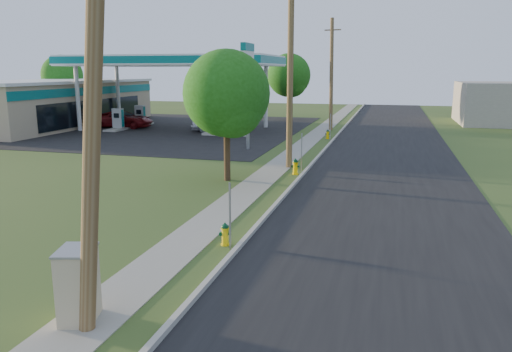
{
  "coord_description": "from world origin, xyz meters",
  "views": [
    {
      "loc": [
        4.62,
        -9.01,
        5.14
      ],
      "look_at": [
        0.0,
        8.0,
        1.4
      ],
      "focal_mm": 35.0,
      "sensor_mm": 36.0,
      "label": 1
    }
  ],
  "objects_px": {
    "utility_pole_near": "(93,89)",
    "tree_lot": "(290,77)",
    "hydrant_far": "(328,134)",
    "utility_cabinet": "(78,285)",
    "fuel_pump_sw": "(140,118)",
    "car_red": "(123,119)",
    "utility_pole_far": "(331,74)",
    "fuel_pump_nw": "(118,122)",
    "fuel_pump_ne": "(215,125)",
    "car_silver": "(218,123)",
    "price_pylon": "(248,66)",
    "hydrant_mid": "(295,167)",
    "tree_verge": "(228,97)",
    "utility_pole_mid": "(290,74)",
    "hydrant_near": "(225,234)",
    "fuel_pump_se": "(230,120)",
    "tree_back": "(63,77)"
  },
  "relations": [
    {
      "from": "utility_pole_far",
      "to": "utility_pole_mid",
      "type": "bearing_deg",
      "value": -90.0
    },
    {
      "from": "utility_pole_far",
      "to": "car_red",
      "type": "height_order",
      "value": "utility_pole_far"
    },
    {
      "from": "tree_lot",
      "to": "hydrant_near",
      "type": "bearing_deg",
      "value": -81.28
    },
    {
      "from": "utility_pole_far",
      "to": "tree_verge",
      "type": "height_order",
      "value": "utility_pole_far"
    },
    {
      "from": "car_red",
      "to": "tree_back",
      "type": "bearing_deg",
      "value": 51.59
    },
    {
      "from": "utility_pole_near",
      "to": "tree_back",
      "type": "height_order",
      "value": "utility_pole_near"
    },
    {
      "from": "fuel_pump_nw",
      "to": "hydrant_far",
      "type": "bearing_deg",
      "value": -2.75
    },
    {
      "from": "utility_pole_near",
      "to": "hydrant_far",
      "type": "relative_size",
      "value": 13.13
    },
    {
      "from": "fuel_pump_sw",
      "to": "car_red",
      "type": "relative_size",
      "value": 0.59
    },
    {
      "from": "fuel_pump_se",
      "to": "price_pylon",
      "type": "xyz_separation_m",
      "value": [
        5.0,
        -11.5,
        4.71
      ]
    },
    {
      "from": "hydrant_far",
      "to": "utility_cabinet",
      "type": "bearing_deg",
      "value": -92.68
    },
    {
      "from": "fuel_pump_sw",
      "to": "car_red",
      "type": "distance_m",
      "value": 2.27
    },
    {
      "from": "car_silver",
      "to": "fuel_pump_ne",
      "type": "bearing_deg",
      "value": 168.15
    },
    {
      "from": "price_pylon",
      "to": "car_silver",
      "type": "bearing_deg",
      "value": 120.62
    },
    {
      "from": "price_pylon",
      "to": "car_silver",
      "type": "distance_m",
      "value": 11.09
    },
    {
      "from": "fuel_pump_sw",
      "to": "hydrant_near",
      "type": "height_order",
      "value": "fuel_pump_sw"
    },
    {
      "from": "price_pylon",
      "to": "hydrant_mid",
      "type": "relative_size",
      "value": 8.45
    },
    {
      "from": "utility_pole_far",
      "to": "fuel_pump_se",
      "type": "bearing_deg",
      "value": -173.59
    },
    {
      "from": "tree_verge",
      "to": "utility_pole_near",
      "type": "bearing_deg",
      "value": -81.47
    },
    {
      "from": "utility_pole_far",
      "to": "fuel_pump_sw",
      "type": "distance_m",
      "value": 18.39
    },
    {
      "from": "hydrant_far",
      "to": "fuel_pump_sw",
      "type": "bearing_deg",
      "value": 165.17
    },
    {
      "from": "utility_pole_near",
      "to": "tree_lot",
      "type": "height_order",
      "value": "utility_pole_near"
    },
    {
      "from": "fuel_pump_nw",
      "to": "hydrant_near",
      "type": "bearing_deg",
      "value": -54.08
    },
    {
      "from": "fuel_pump_ne",
      "to": "car_silver",
      "type": "relative_size",
      "value": 0.7
    },
    {
      "from": "fuel_pump_se",
      "to": "tree_lot",
      "type": "height_order",
      "value": "tree_lot"
    },
    {
      "from": "fuel_pump_nw",
      "to": "car_red",
      "type": "bearing_deg",
      "value": 108.3
    },
    {
      "from": "utility_pole_mid",
      "to": "car_silver",
      "type": "bearing_deg",
      "value": 122.51
    },
    {
      "from": "hydrant_mid",
      "to": "hydrant_far",
      "type": "height_order",
      "value": "hydrant_mid"
    },
    {
      "from": "price_pylon",
      "to": "tree_verge",
      "type": "relative_size",
      "value": 1.12
    },
    {
      "from": "utility_pole_near",
      "to": "hydrant_near",
      "type": "bearing_deg",
      "value": 83.66
    },
    {
      "from": "utility_pole_far",
      "to": "fuel_pump_se",
      "type": "xyz_separation_m",
      "value": [
        -8.9,
        -1.0,
        -4.08
      ]
    },
    {
      "from": "fuel_pump_ne",
      "to": "utility_pole_far",
      "type": "bearing_deg",
      "value": 29.33
    },
    {
      "from": "utility_pole_mid",
      "to": "car_red",
      "type": "height_order",
      "value": "utility_pole_mid"
    },
    {
      "from": "utility_pole_far",
      "to": "fuel_pump_sw",
      "type": "xyz_separation_m",
      "value": [
        -17.9,
        -1.0,
        -4.08
      ]
    },
    {
      "from": "utility_pole_far",
      "to": "hydrant_mid",
      "type": "bearing_deg",
      "value": -88.03
    },
    {
      "from": "fuel_pump_se",
      "to": "tree_back",
      "type": "xyz_separation_m",
      "value": [
        -21.82,
        6.33,
        3.71
      ]
    },
    {
      "from": "utility_pole_mid",
      "to": "tree_back",
      "type": "distance_m",
      "value": 38.58
    },
    {
      "from": "fuel_pump_sw",
      "to": "tree_lot",
      "type": "distance_m",
      "value": 16.24
    },
    {
      "from": "utility_pole_far",
      "to": "hydrant_far",
      "type": "relative_size",
      "value": 13.16
    },
    {
      "from": "utility_pole_far",
      "to": "fuel_pump_nw",
      "type": "relative_size",
      "value": 2.97
    },
    {
      "from": "fuel_pump_ne",
      "to": "car_red",
      "type": "distance_m",
      "value": 9.77
    },
    {
      "from": "fuel_pump_ne",
      "to": "car_silver",
      "type": "distance_m",
      "value": 1.17
    },
    {
      "from": "tree_verge",
      "to": "utility_cabinet",
      "type": "distance_m",
      "value": 14.13
    },
    {
      "from": "utility_pole_mid",
      "to": "tree_back",
      "type": "bearing_deg",
      "value": 142.79
    },
    {
      "from": "tree_back",
      "to": "tree_verge",
      "type": "bearing_deg",
      "value": -43.68
    },
    {
      "from": "utility_pole_far",
      "to": "fuel_pump_sw",
      "type": "relative_size",
      "value": 2.97
    },
    {
      "from": "tree_lot",
      "to": "car_silver",
      "type": "xyz_separation_m",
      "value": [
        -3.62,
        -12.51,
        -3.68
      ]
    },
    {
      "from": "utility_pole_near",
      "to": "car_silver",
      "type": "bearing_deg",
      "value": 105.68
    },
    {
      "from": "hydrant_mid",
      "to": "car_silver",
      "type": "xyz_separation_m",
      "value": [
        -9.71,
        15.89,
        0.39
      ]
    },
    {
      "from": "utility_pole_near",
      "to": "tree_verge",
      "type": "height_order",
      "value": "utility_pole_near"
    }
  ]
}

